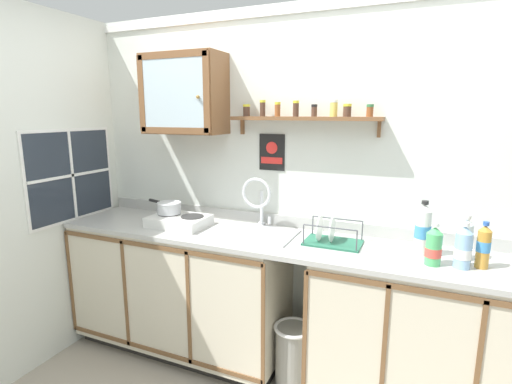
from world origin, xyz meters
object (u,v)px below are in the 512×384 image
at_px(bottle_water_blue_0, 463,248).
at_px(bottle_soda_green_1, 434,247).
at_px(saucepan, 169,207).
at_px(bottle_opaque_white_3, 423,230).
at_px(wall_cabinet, 184,94).
at_px(trash_bin, 293,356).
at_px(dish_rack, 331,238).
at_px(sink, 252,232).
at_px(bottle_juice_amber_4, 483,246).
at_px(warning_sign, 272,153).
at_px(bottle_water_clear_2, 465,240).
at_px(hot_plate_stove, 179,221).

relative_size(bottle_water_blue_0, bottle_soda_green_1, 1.07).
xyz_separation_m(saucepan, bottle_opaque_white_3, (1.67, 0.03, 0.02)).
bearing_deg(wall_cabinet, trash_bin, -14.64).
distance_m(saucepan, dish_rack, 1.17).
height_order(sink, bottle_juice_amber_4, sink).
bearing_deg(warning_sign, bottle_water_blue_0, -16.62).
xyz_separation_m(bottle_water_clear_2, trash_bin, (-0.91, -0.16, -0.85)).
relative_size(dish_rack, warning_sign, 1.36).
distance_m(bottle_soda_green_1, bottle_juice_amber_4, 0.24).
bearing_deg(sink, trash_bin, -21.19).
xyz_separation_m(sink, bottle_water_blue_0, (1.23, -0.12, 0.10)).
bearing_deg(wall_cabinet, saucepan, -117.45).
bearing_deg(hot_plate_stove, bottle_water_blue_0, -1.87).
xyz_separation_m(bottle_water_blue_0, bottle_soda_green_1, (-0.14, -0.01, -0.01)).
bearing_deg(bottle_soda_green_1, bottle_water_blue_0, 6.15).
bearing_deg(bottle_water_clear_2, sink, -178.98).
bearing_deg(saucepan, hot_plate_stove, -12.90).
bearing_deg(bottle_water_clear_2, bottle_water_blue_0, -97.94).
bearing_deg(bottle_opaque_white_3, saucepan, -178.84).
distance_m(bottle_soda_green_1, trash_bin, 1.12).
xyz_separation_m(sink, bottle_soda_green_1, (1.09, -0.13, 0.09)).
height_order(saucepan, warning_sign, warning_sign).
bearing_deg(bottle_juice_amber_4, sink, 176.83).
bearing_deg(hot_plate_stove, sink, 6.18).
bearing_deg(bottle_water_clear_2, bottle_juice_amber_4, -52.08).
height_order(bottle_soda_green_1, bottle_juice_amber_4, bottle_juice_amber_4).
bearing_deg(warning_sign, bottle_soda_green_1, -19.38).
xyz_separation_m(bottle_opaque_white_3, trash_bin, (-0.69, -0.13, -0.88)).
bearing_deg(bottle_water_clear_2, trash_bin, -170.30).
bearing_deg(saucepan, dish_rack, 1.55).
xyz_separation_m(bottle_juice_amber_4, warning_sign, (-1.28, 0.31, 0.40)).
bearing_deg(bottle_juice_amber_4, dish_rack, 175.00).
bearing_deg(bottle_water_blue_0, saucepan, 177.53).
relative_size(hot_plate_stove, wall_cabinet, 0.69).
distance_m(bottle_opaque_white_3, dish_rack, 0.52).
bearing_deg(sink, bottle_water_blue_0, -5.38).
distance_m(bottle_water_blue_0, trash_bin, 1.23).
bearing_deg(bottle_soda_green_1, bottle_juice_amber_4, 13.91).
bearing_deg(bottle_water_clear_2, saucepan, -178.25).
xyz_separation_m(bottle_soda_green_1, trash_bin, (-0.75, -0.00, -0.84)).
bearing_deg(warning_sign, bottle_water_clear_2, -10.15).
distance_m(bottle_soda_green_1, warning_sign, 1.19).
bearing_deg(bottle_soda_green_1, wall_cabinet, 171.94).
xyz_separation_m(sink, bottle_juice_amber_4, (1.33, -0.07, 0.11)).
xyz_separation_m(wall_cabinet, trash_bin, (0.91, -0.24, -1.65)).
bearing_deg(trash_bin, bottle_juice_amber_4, 3.46).
distance_m(saucepan, bottle_soda_green_1, 1.73).
relative_size(bottle_opaque_white_3, warning_sign, 1.25).
bearing_deg(saucepan, bottle_juice_amber_4, -1.12).
xyz_separation_m(dish_rack, trash_bin, (-0.19, -0.13, -0.77)).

